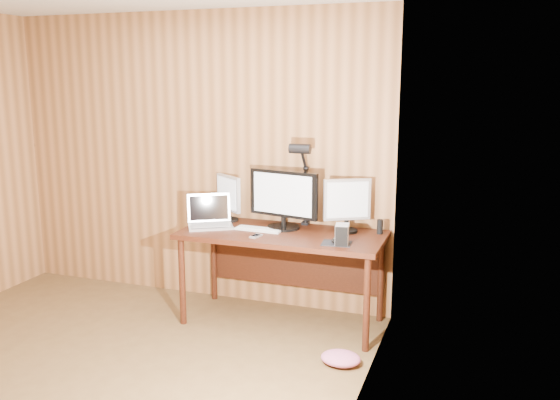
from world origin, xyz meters
The scene contains 14 objects.
room_shell centered at (0.00, 0.00, 1.25)m, with size 4.00×4.00×4.00m.
desk centered at (0.93, 1.70, 0.63)m, with size 1.60×0.70×0.75m.
monitor_center centered at (0.90, 1.75, 1.00)m, with size 0.60×0.26×0.47m.
monitor_left centered at (0.38, 1.85, 0.96)m, with size 0.30×0.23×0.39m.
monitor_right centered at (1.40, 1.81, 0.98)m, with size 0.34×0.21×0.42m.
laptop centered at (0.30, 1.64, 0.81)m, with size 0.44×0.42×0.25m.
keyboard centered at (0.73, 1.63, 0.76)m, with size 0.38×0.13×0.02m.
mousepad centered at (1.41, 1.46, 0.75)m, with size 0.21×0.17×0.00m, color black.
mouse centered at (1.41, 1.46, 0.77)m, with size 0.07×0.11×0.04m, color black.
hard_drive centered at (1.45, 1.45, 0.83)m, with size 0.11×0.15×0.15m.
phone centered at (0.79, 1.44, 0.76)m, with size 0.08×0.12×0.02m.
speaker centered at (1.66, 1.84, 0.81)m, with size 0.05×0.05×0.11m, color black.
desk_lamp centered at (1.03, 1.85, 1.20)m, with size 0.17×0.24×0.73m.
fabric_pile centered at (1.55, 1.08, 0.04)m, with size 0.28×0.23×0.09m, color #CA618D, non-canonical shape.
Camera 1 is at (2.40, -2.62, 1.94)m, focal length 38.00 mm.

